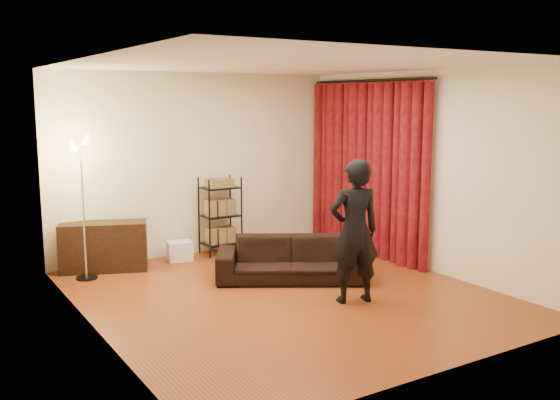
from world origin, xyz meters
TOP-DOWN VIEW (x-y plane):
  - floor at (0.00, 0.00)m, footprint 5.00×5.00m
  - ceiling at (0.00, 0.00)m, footprint 5.00×5.00m
  - wall_back at (0.00, 2.50)m, footprint 5.00×0.00m
  - wall_front at (0.00, -2.50)m, footprint 5.00×0.00m
  - wall_left at (-2.25, 0.00)m, footprint 0.00×5.00m
  - wall_right at (2.25, 0.00)m, footprint 0.00×5.00m
  - curtain_rod at (2.15, 1.12)m, footprint 0.04×2.65m
  - curtain at (2.13, 1.12)m, footprint 0.22×2.65m
  - sofa at (0.39, 0.50)m, footprint 2.00×1.61m
  - person at (0.53, -0.61)m, footprint 0.68×0.54m
  - media_cabinet at (-1.53, 2.23)m, footprint 1.22×0.82m
  - storage_boxes at (-0.44, 2.16)m, footprint 0.39×0.34m
  - wire_shelf at (0.24, 2.23)m, footprint 0.57×0.43m
  - floor_lamp at (-1.85, 1.94)m, footprint 0.38×0.38m

SIDE VIEW (x-z plane):
  - floor at x=0.00m, z-range 0.00..0.00m
  - storage_boxes at x=-0.44m, z-range 0.00..0.29m
  - sofa at x=0.39m, z-range 0.00..0.55m
  - media_cabinet at x=-1.53m, z-range 0.00..0.67m
  - wire_shelf at x=0.24m, z-range 0.00..1.17m
  - person at x=0.53m, z-range 0.00..1.65m
  - floor_lamp at x=-1.85m, z-range 0.00..1.83m
  - curtain at x=2.13m, z-range 0.00..2.55m
  - wall_back at x=0.00m, z-range -1.15..3.85m
  - wall_front at x=0.00m, z-range -1.15..3.85m
  - wall_left at x=-2.25m, z-range -1.15..3.85m
  - wall_right at x=2.25m, z-range -1.15..3.85m
  - curtain_rod at x=2.15m, z-range 2.56..2.60m
  - ceiling at x=0.00m, z-range 2.70..2.70m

